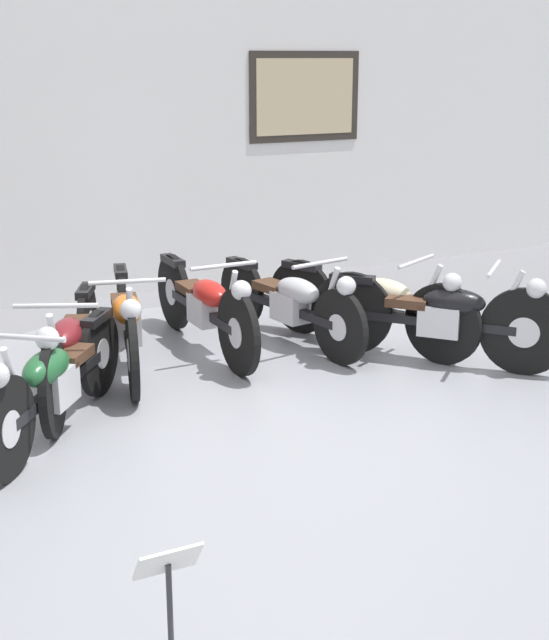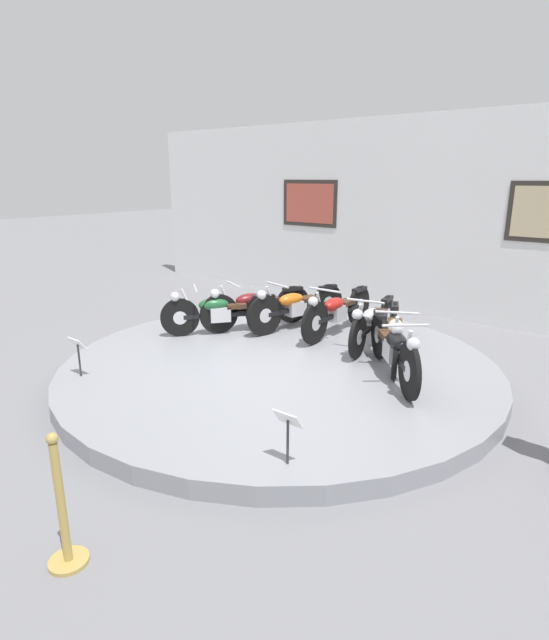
% 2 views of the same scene
% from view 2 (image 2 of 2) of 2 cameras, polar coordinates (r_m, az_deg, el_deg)
% --- Properties ---
extents(ground_plane, '(60.00, 60.00, 0.00)m').
position_cam_2_polar(ground_plane, '(6.98, 0.55, -6.13)').
color(ground_plane, slate).
extents(display_platform, '(5.88, 5.88, 0.20)m').
position_cam_2_polar(display_platform, '(6.94, 0.56, -5.36)').
color(display_platform, gray).
rests_on(display_platform, ground_plane).
extents(back_wall, '(14.00, 0.22, 3.77)m').
position_cam_2_polar(back_wall, '(10.27, 15.72, 11.28)').
color(back_wall, white).
rests_on(back_wall, ground_plane).
extents(motorcycle_green, '(1.26, 1.57, 0.78)m').
position_cam_2_polar(motorcycle_green, '(8.01, -6.27, 1.04)').
color(motorcycle_green, black).
rests_on(motorcycle_green, display_platform).
extents(motorcycle_maroon, '(0.88, 1.83, 0.80)m').
position_cam_2_polar(motorcycle_maroon, '(8.24, -2.26, 1.67)').
color(motorcycle_maroon, black).
rests_on(motorcycle_maroon, display_platform).
extents(motorcycle_orange, '(0.65, 1.95, 0.80)m').
position_cam_2_polar(motorcycle_orange, '(8.23, 2.43, 1.68)').
color(motorcycle_orange, black).
rests_on(motorcycle_orange, display_platform).
extents(motorcycle_red, '(0.54, 2.01, 0.81)m').
position_cam_2_polar(motorcycle_red, '(7.98, 7.16, 1.12)').
color(motorcycle_red, black).
rests_on(motorcycle_red, display_platform).
extents(motorcycle_silver, '(0.54, 1.94, 0.78)m').
position_cam_2_polar(motorcycle_silver, '(7.54, 11.13, -0.15)').
color(motorcycle_silver, black).
rests_on(motorcycle_silver, display_platform).
extents(motorcycle_cream, '(0.91, 1.82, 0.80)m').
position_cam_2_polar(motorcycle_cream, '(6.96, 13.58, -1.51)').
color(motorcycle_cream, black).
rests_on(motorcycle_cream, display_platform).
extents(motorcycle_black, '(1.37, 1.56, 0.81)m').
position_cam_2_polar(motorcycle_black, '(6.37, 13.48, -3.04)').
color(motorcycle_black, black).
rests_on(motorcycle_black, display_platform).
extents(info_placard_front_left, '(0.26, 0.11, 0.51)m').
position_cam_2_polar(info_placard_front_left, '(6.70, -21.54, -3.06)').
color(info_placard_front_left, '#333338').
rests_on(info_placard_front_left, display_platform).
extents(info_placard_front_centre, '(0.26, 0.11, 0.51)m').
position_cam_2_polar(info_placard_front_centre, '(4.39, 1.53, -12.01)').
color(info_placard_front_centre, '#333338').
rests_on(info_placard_front_centre, display_platform).
extents(stanchion_post_right_of_entry, '(0.28, 0.28, 1.02)m').
position_cam_2_polar(stanchion_post_right_of_entry, '(3.99, -22.97, -20.44)').
color(stanchion_post_right_of_entry, tan).
rests_on(stanchion_post_right_of_entry, ground_plane).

